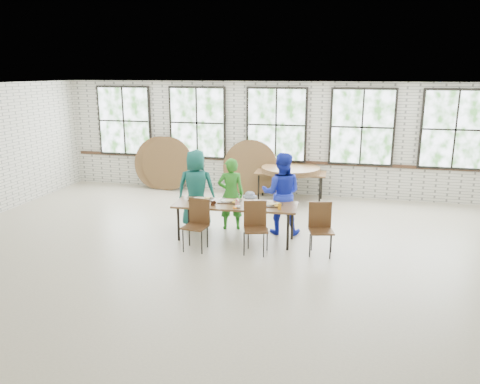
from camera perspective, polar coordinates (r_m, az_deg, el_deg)
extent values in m
plane|color=beige|center=(8.72, -0.63, -7.33)|extent=(12.00, 12.00, 0.00)
plane|color=white|center=(8.10, -0.69, 12.77)|extent=(12.00, 12.00, 0.00)
plane|color=silver|center=(12.63, 4.46, 6.50)|extent=(12.00, 0.00, 12.00)
plane|color=silver|center=(4.28, -16.08, -10.14)|extent=(12.00, 0.00, 12.00)
cube|color=#422819|center=(12.70, 4.38, 3.80)|extent=(11.80, 0.05, 0.08)
cube|color=black|center=(13.93, -13.91, 8.42)|extent=(1.62, 0.05, 1.97)
cube|color=white|center=(13.90, -13.98, 8.41)|extent=(1.50, 0.01, 1.85)
cube|color=black|center=(13.06, -5.22, 8.41)|extent=(1.62, 0.05, 1.97)
cube|color=white|center=(13.03, -5.27, 8.39)|extent=(1.50, 0.01, 1.85)
cube|color=black|center=(12.52, 4.45, 8.17)|extent=(1.62, 0.05, 1.97)
cube|color=white|center=(12.49, 4.42, 8.15)|extent=(1.50, 0.01, 1.85)
cube|color=black|center=(12.36, 14.65, 7.66)|extent=(1.62, 0.05, 1.97)
cube|color=white|center=(12.33, 14.65, 7.64)|extent=(1.50, 0.01, 1.85)
cube|color=black|center=(12.59, 24.77, 6.92)|extent=(1.62, 0.05, 1.97)
cube|color=white|center=(12.55, 24.80, 6.90)|extent=(1.50, 0.01, 1.85)
cube|color=brown|center=(9.11, -0.56, -1.59)|extent=(2.44, 0.94, 0.04)
cylinder|color=black|center=(9.27, -7.52, -3.84)|extent=(0.05, 0.05, 0.70)
cylinder|color=black|center=(9.80, -6.25, -2.77)|extent=(0.05, 0.05, 0.70)
cylinder|color=black|center=(8.75, 5.85, -4.91)|extent=(0.05, 0.05, 0.70)
cylinder|color=black|center=(9.31, 6.38, -3.71)|extent=(0.05, 0.05, 0.70)
cube|color=#50321A|center=(8.72, -5.50, -4.27)|extent=(0.47, 0.46, 0.03)
cube|color=#50321A|center=(8.80, -4.97, -2.36)|extent=(0.42, 0.09, 0.50)
cylinder|color=black|center=(8.70, -6.95, -5.95)|extent=(0.02, 0.02, 0.44)
cylinder|color=black|center=(9.00, -6.19, -5.22)|extent=(0.02, 0.02, 0.44)
cylinder|color=black|center=(8.59, -4.69, -6.17)|extent=(0.02, 0.02, 0.44)
cylinder|color=black|center=(8.89, -4.00, -5.42)|extent=(0.02, 0.02, 0.44)
cube|color=#50321A|center=(8.53, 1.94, -4.63)|extent=(0.52, 0.51, 0.03)
cube|color=#50321A|center=(8.64, 1.85, -2.65)|extent=(0.41, 0.15, 0.50)
cylinder|color=black|center=(8.49, 0.50, -6.37)|extent=(0.02, 0.02, 0.44)
cylinder|color=black|center=(8.80, 1.01, -5.60)|extent=(0.02, 0.02, 0.44)
cylinder|color=black|center=(8.42, 2.90, -6.56)|extent=(0.02, 0.02, 0.44)
cylinder|color=black|center=(8.74, 3.32, -5.78)|extent=(0.02, 0.02, 0.44)
cube|color=#50321A|center=(8.58, 9.88, -4.74)|extent=(0.51, 0.49, 0.03)
cube|color=#50321A|center=(8.68, 9.73, -2.77)|extent=(0.41, 0.13, 0.50)
cylinder|color=black|center=(8.51, 8.51, -6.49)|extent=(0.02, 0.02, 0.44)
cylinder|color=black|center=(8.83, 8.72, -5.72)|extent=(0.02, 0.02, 0.44)
cylinder|color=black|center=(8.49, 10.94, -6.65)|extent=(0.02, 0.02, 0.44)
cylinder|color=black|center=(8.81, 11.07, -5.87)|extent=(0.02, 0.02, 0.44)
imported|color=#185C5B|center=(9.97, -5.36, 0.43)|extent=(0.88, 0.64, 1.67)
imported|color=#2A7F22|center=(9.77, -1.12, -0.24)|extent=(0.64, 0.52, 1.52)
imported|color=#12233A|center=(9.77, 1.19, -2.32)|extent=(0.58, 0.38, 0.84)
imported|color=#1C2EC6|center=(9.54, 5.07, -0.16)|extent=(0.86, 0.69, 1.68)
cube|color=brown|center=(12.08, 6.18, 2.34)|extent=(1.82, 0.81, 0.04)
cylinder|color=black|center=(12.03, 2.28, 0.55)|extent=(0.04, 0.04, 0.70)
cylinder|color=black|center=(12.55, 2.78, 1.14)|extent=(0.04, 0.04, 0.70)
cylinder|color=black|center=(11.83, 9.70, 0.11)|extent=(0.04, 0.04, 0.70)
cylinder|color=black|center=(12.36, 9.89, 0.72)|extent=(0.04, 0.04, 0.70)
cube|color=black|center=(9.43, -4.81, -0.91)|extent=(0.44, 0.33, 0.02)
cube|color=black|center=(9.25, -1.28, -1.17)|extent=(0.44, 0.33, 0.02)
cube|color=black|center=(9.02, 3.80, -1.59)|extent=(0.44, 0.33, 0.02)
cylinder|color=black|center=(9.04, -3.30, -1.30)|extent=(0.09, 0.09, 0.09)
cube|color=red|center=(8.92, -0.34, -1.45)|extent=(0.07, 0.06, 0.11)
cylinder|color=#1983BE|center=(8.96, 0.99, -1.41)|extent=(0.07, 0.07, 0.10)
cylinder|color=orange|center=(8.77, 4.86, -1.78)|extent=(0.07, 0.07, 0.11)
cylinder|color=white|center=(8.75, 1.89, -1.79)|extent=(0.17, 0.17, 0.10)
ellipsoid|color=white|center=(9.06, -4.14, -1.43)|extent=(0.11, 0.11, 0.05)
ellipsoid|color=white|center=(8.86, -0.24, -1.76)|extent=(0.11, 0.11, 0.05)
ellipsoid|color=white|center=(8.93, 2.85, -1.65)|extent=(0.11, 0.11, 0.05)
cylinder|color=brown|center=(12.08, 6.19, 2.53)|extent=(1.50, 1.50, 0.04)
cylinder|color=brown|center=(12.07, 6.19, 2.74)|extent=(1.50, 1.50, 0.04)
cylinder|color=brown|center=(12.06, 6.20, 2.95)|extent=(1.50, 1.50, 0.04)
cylinder|color=brown|center=(13.46, -9.83, 3.53)|extent=(1.50, 0.39, 1.47)
cylinder|color=brown|center=(13.26, -8.85, 3.40)|extent=(1.50, 0.26, 1.49)
cylinder|color=brown|center=(12.55, 1.25, 2.95)|extent=(1.50, 0.33, 1.48)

